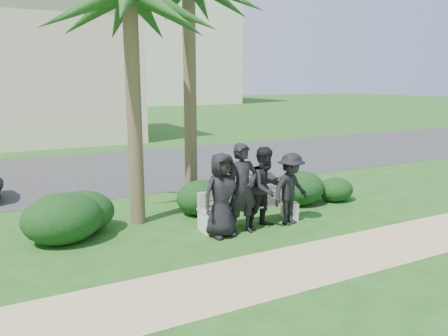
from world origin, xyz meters
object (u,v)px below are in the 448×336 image
at_px(man_d, 291,189).
at_px(park_bench, 249,209).
at_px(man_a, 222,195).
at_px(man_b, 243,189).
at_px(man_c, 266,188).

bearing_deg(man_d, park_bench, 140.87).
height_order(man_a, man_b, man_b).
distance_m(park_bench, man_b, 0.79).
height_order(park_bench, man_b, man_b).
xyz_separation_m(man_b, man_c, (0.60, 0.07, -0.06)).
height_order(man_a, man_c, man_c).
bearing_deg(park_bench, man_a, -154.73).
bearing_deg(man_d, man_a, 164.53).
xyz_separation_m(man_a, man_d, (1.69, -0.01, -0.07)).
xyz_separation_m(man_a, man_b, (0.48, -0.01, 0.08)).
distance_m(park_bench, man_a, 1.05).
relative_size(man_a, man_b, 0.92).
distance_m(man_b, man_c, 0.61).
xyz_separation_m(park_bench, man_b, (-0.37, -0.37, 0.59)).
bearing_deg(man_b, man_a, 176.79).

